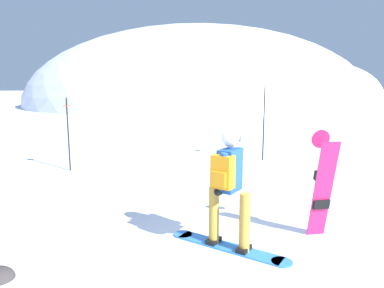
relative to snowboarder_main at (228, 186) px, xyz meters
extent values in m
plane|color=white|center=(0.04, -0.30, -0.92)|extent=(300.00, 300.00, 0.00)
ellipsoid|color=white|center=(6.93, 37.24, -0.92)|extent=(38.93, 35.04, 17.79)
ellipsoid|color=white|center=(31.56, 52.46, -0.92)|extent=(20.31, 18.28, 12.27)
cube|color=blue|center=(0.02, 0.02, -0.91)|extent=(1.33, 1.27, 0.02)
cylinder|color=blue|center=(-0.55, 0.56, -0.91)|extent=(0.28, 0.28, 0.02)
cylinder|color=blue|center=(0.59, -0.51, -0.91)|extent=(0.28, 0.28, 0.02)
cube|color=black|center=(-0.15, 0.19, -0.86)|extent=(0.27, 0.28, 0.06)
cube|color=black|center=(0.20, -0.14, -0.86)|extent=(0.27, 0.28, 0.06)
cylinder|color=#BC8E33|center=(-0.15, 0.19, -0.48)|extent=(0.15, 0.15, 0.82)
cylinder|color=#BC8E33|center=(0.20, -0.14, -0.48)|extent=(0.15, 0.15, 0.82)
cube|color=#1E4C9E|center=(0.02, 0.02, 0.22)|extent=(0.41, 0.41, 0.58)
cylinder|color=#1E4C9E|center=(-0.14, -0.15, 0.22)|extent=(0.20, 0.19, 0.57)
cylinder|color=#1E4C9E|center=(0.18, 0.19, 0.22)|extent=(0.20, 0.19, 0.57)
sphere|color=black|center=(-0.18, -0.13, -0.03)|extent=(0.11, 0.11, 0.11)
sphere|color=black|center=(0.16, 0.23, -0.03)|extent=(0.11, 0.11, 0.11)
cube|color=orange|center=(-0.12, -0.12, 0.24)|extent=(0.33, 0.32, 0.44)
cube|color=orange|center=(-0.18, -0.20, 0.16)|extent=(0.19, 0.18, 0.20)
sphere|color=tan|center=(0.02, 0.02, 0.64)|extent=(0.21, 0.21, 0.21)
sphere|color=silver|center=(0.02, 0.02, 0.67)|extent=(0.25, 0.25, 0.25)
cube|color=navy|center=(0.11, 0.12, 0.64)|extent=(0.14, 0.14, 0.08)
cube|color=#D11E5B|center=(1.48, 0.10, -0.17)|extent=(0.28, 0.32, 1.50)
cylinder|color=#D11E5B|center=(1.48, 0.25, 0.57)|extent=(0.28, 0.08, 0.28)
cube|color=black|center=(1.48, 0.13, 0.05)|extent=(0.25, 0.10, 0.15)
cube|color=black|center=(1.48, 0.13, -0.39)|extent=(0.25, 0.10, 0.15)
cylinder|color=black|center=(2.69, 5.58, 0.18)|extent=(0.04, 0.04, 2.19)
cylinder|color=orange|center=(2.69, 5.58, 1.09)|extent=(0.20, 0.20, 0.01)
cone|color=black|center=(2.69, 5.58, 1.31)|extent=(0.04, 0.04, 0.08)
cylinder|color=black|center=(-2.92, 5.22, 0.04)|extent=(0.04, 0.04, 1.92)
cylinder|color=orange|center=(-2.92, 5.22, 0.82)|extent=(0.20, 0.20, 0.02)
cone|color=black|center=(-2.92, 5.22, 1.04)|extent=(0.04, 0.04, 0.08)
camera|label=1|loc=(-1.30, -4.50, 1.36)|focal=33.06mm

